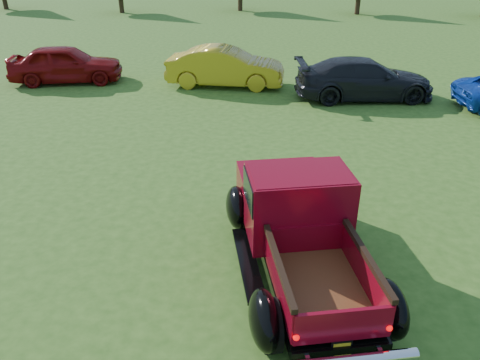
{
  "coord_description": "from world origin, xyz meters",
  "views": [
    {
      "loc": [
        0.86,
        -7.99,
        5.25
      ],
      "look_at": [
        0.04,
        0.2,
        0.95
      ],
      "focal_mm": 35.0,
      "sensor_mm": 36.0,
      "label": 1
    }
  ],
  "objects_px": {
    "pickup_truck": "(297,220)",
    "show_car_grey": "(364,79)",
    "show_car_yellow": "(225,67)",
    "show_car_red": "(66,64)"
  },
  "relations": [
    {
      "from": "show_car_yellow",
      "to": "show_car_grey",
      "type": "xyz_separation_m",
      "value": [
        5.16,
        -1.09,
        -0.03
      ]
    },
    {
      "from": "show_car_grey",
      "to": "show_car_red",
      "type": "bearing_deg",
      "value": 77.04
    },
    {
      "from": "show_car_red",
      "to": "show_car_grey",
      "type": "bearing_deg",
      "value": -106.8
    },
    {
      "from": "pickup_truck",
      "to": "show_car_red",
      "type": "bearing_deg",
      "value": 116.57
    },
    {
      "from": "pickup_truck",
      "to": "show_car_grey",
      "type": "distance_m",
      "value": 10.25
    },
    {
      "from": "show_car_red",
      "to": "show_car_yellow",
      "type": "relative_size",
      "value": 0.96
    },
    {
      "from": "pickup_truck",
      "to": "show_car_red",
      "type": "distance_m",
      "value": 14.21
    },
    {
      "from": "pickup_truck",
      "to": "show_car_grey",
      "type": "relative_size",
      "value": 1.04
    },
    {
      "from": "show_car_red",
      "to": "show_car_grey",
      "type": "xyz_separation_m",
      "value": [
        11.57,
        -0.99,
        -0.03
      ]
    },
    {
      "from": "pickup_truck",
      "to": "show_car_grey",
      "type": "bearing_deg",
      "value": 62.76
    }
  ]
}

